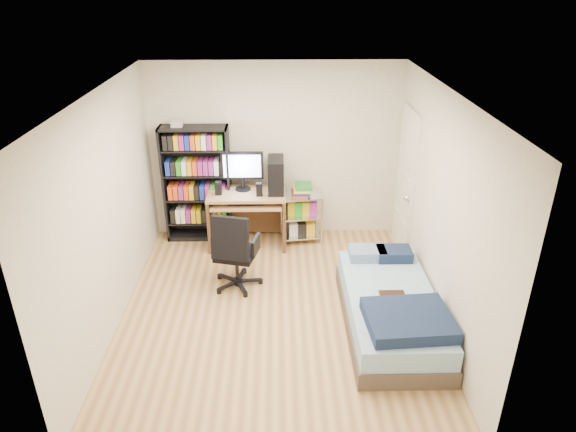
{
  "coord_description": "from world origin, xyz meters",
  "views": [
    {
      "loc": [
        0.04,
        -4.88,
        3.55
      ],
      "look_at": [
        0.15,
        0.4,
        1.01
      ],
      "focal_mm": 32.0,
      "sensor_mm": 36.0,
      "label": 1
    }
  ],
  "objects_px": {
    "bed": "(391,309)",
    "computer_desk": "(255,196)",
    "media_shelf": "(197,183)",
    "office_chair": "(236,264)"
  },
  "relations": [
    {
      "from": "media_shelf",
      "to": "office_chair",
      "type": "relative_size",
      "value": 1.69
    },
    {
      "from": "computer_desk",
      "to": "bed",
      "type": "xyz_separation_m",
      "value": [
        1.54,
        -2.0,
        -0.48
      ]
    },
    {
      "from": "bed",
      "to": "computer_desk",
      "type": "bearing_deg",
      "value": 127.57
    },
    {
      "from": "media_shelf",
      "to": "computer_desk",
      "type": "bearing_deg",
      "value": -12.55
    },
    {
      "from": "computer_desk",
      "to": "office_chair",
      "type": "xyz_separation_m",
      "value": [
        -0.2,
        -1.16,
        -0.4
      ]
    },
    {
      "from": "media_shelf",
      "to": "computer_desk",
      "type": "relative_size",
      "value": 1.29
    },
    {
      "from": "computer_desk",
      "to": "bed",
      "type": "bearing_deg",
      "value": -52.43
    },
    {
      "from": "computer_desk",
      "to": "bed",
      "type": "height_order",
      "value": "computer_desk"
    },
    {
      "from": "media_shelf",
      "to": "office_chair",
      "type": "xyz_separation_m",
      "value": [
        0.61,
        -1.34,
        -0.53
      ]
    },
    {
      "from": "media_shelf",
      "to": "bed",
      "type": "bearing_deg",
      "value": -42.88
    }
  ]
}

